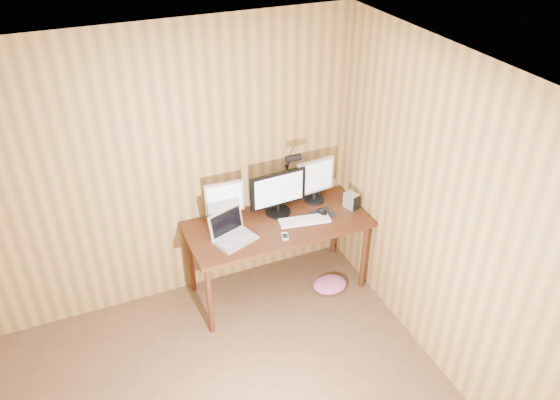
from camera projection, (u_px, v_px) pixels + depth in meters
room_shell at (237, 344)px, 2.95m from camera, size 4.00×4.00×4.00m
desk at (275, 230)px, 4.92m from camera, size 1.60×0.70×0.75m
monitor_center at (278, 193)px, 4.82m from camera, size 0.53×0.23×0.41m
monitor_left at (225, 201)px, 4.72m from camera, size 0.34×0.16×0.39m
monitor_right at (315, 179)px, 4.98m from camera, size 0.38×0.18×0.43m
laptop at (231, 232)px, 4.58m from camera, size 0.41×0.36×0.24m
keyboard at (305, 220)px, 4.81m from camera, size 0.47×0.21×0.02m
mousepad at (322, 214)px, 4.91m from camera, size 0.22×0.18×0.00m
mouse at (322, 212)px, 4.90m from camera, size 0.09×0.13×0.04m
hard_drive at (351, 201)px, 4.97m from camera, size 0.12×0.15×0.14m
phone at (285, 236)px, 4.62m from camera, size 0.08×0.12×0.01m
speaker at (319, 190)px, 5.16m from camera, size 0.04×0.04×0.11m
desk_lamp at (290, 171)px, 4.84m from camera, size 0.14×0.20×0.60m
fabric_pile at (330, 284)px, 5.16m from camera, size 0.37×0.33×0.10m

